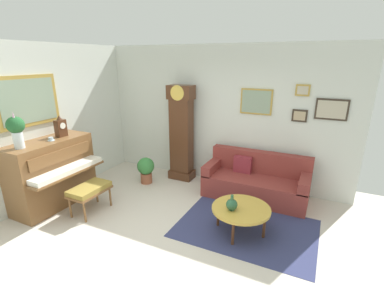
{
  "coord_description": "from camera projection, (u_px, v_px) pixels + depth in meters",
  "views": [
    {
      "loc": [
        2.0,
        -3.0,
        2.53
      ],
      "look_at": [
        -0.09,
        1.29,
        0.91
      ],
      "focal_mm": 26.28,
      "sensor_mm": 36.0,
      "label": 1
    }
  ],
  "objects": [
    {
      "name": "mantel_clock",
      "position": [
        61.0,
        127.0,
        4.98
      ],
      "size": [
        0.13,
        0.18,
        0.38
      ],
      "color": "#4C2B19",
      "rests_on": "piano"
    },
    {
      "name": "piano",
      "position": [
        53.0,
        173.0,
        4.96
      ],
      "size": [
        0.87,
        1.44,
        1.2
      ],
      "color": "brown",
      "rests_on": "ground_plane"
    },
    {
      "name": "couch",
      "position": [
        256.0,
        181.0,
        5.33
      ],
      "size": [
        1.9,
        0.8,
        0.84
      ],
      "color": "maroon",
      "rests_on": "ground_plane"
    },
    {
      "name": "potted_plant",
      "position": [
        146.0,
        169.0,
        5.92
      ],
      "size": [
        0.36,
        0.36,
        0.56
      ],
      "color": "#935138",
      "rests_on": "ground_plane"
    },
    {
      "name": "grandfather_clock",
      "position": [
        181.0,
        136.0,
        5.96
      ],
      "size": [
        0.52,
        0.34,
        2.03
      ],
      "color": "#4C2B19",
      "rests_on": "ground_plane"
    },
    {
      "name": "wall_back",
      "position": [
        220.0,
        116.0,
        5.78
      ],
      "size": [
        5.3,
        0.13,
        2.8
      ],
      "color": "silver",
      "rests_on": "ground_plane"
    },
    {
      "name": "teacup",
      "position": [
        51.0,
        139.0,
        4.76
      ],
      "size": [
        0.12,
        0.12,
        0.06
      ],
      "color": "#ADC6D6",
      "rests_on": "piano"
    },
    {
      "name": "area_rug",
      "position": [
        246.0,
        228.0,
        4.4
      ],
      "size": [
        2.1,
        1.5,
        0.01
      ],
      "primitive_type": "cube",
      "color": "navy",
      "rests_on": "ground_plane"
    },
    {
      "name": "green_jug",
      "position": [
        232.0,
        204.0,
        4.11
      ],
      "size": [
        0.17,
        0.17,
        0.24
      ],
      "color": "#234C33",
      "rests_on": "coffee_table"
    },
    {
      "name": "coffee_table",
      "position": [
        241.0,
        209.0,
        4.21
      ],
      "size": [
        0.88,
        0.88,
        0.41
      ],
      "color": "gold",
      "rests_on": "ground_plane"
    },
    {
      "name": "flower_vase",
      "position": [
        16.0,
        129.0,
        4.26
      ],
      "size": [
        0.26,
        0.26,
        0.58
      ],
      "color": "silver",
      "rests_on": "piano"
    },
    {
      "name": "ground_plane",
      "position": [
        160.0,
        239.0,
        4.21
      ],
      "size": [
        6.4,
        6.0,
        0.1
      ],
      "primitive_type": "cube",
      "color": "beige"
    },
    {
      "name": "piano_bench",
      "position": [
        90.0,
        190.0,
        4.76
      ],
      "size": [
        0.42,
        0.7,
        0.48
      ],
      "color": "brown",
      "rests_on": "ground_plane"
    },
    {
      "name": "wall_left",
      "position": [
        28.0,
        127.0,
        4.82
      ],
      "size": [
        0.13,
        4.9,
        2.8
      ],
      "color": "silver",
      "rests_on": "ground_plane"
    }
  ]
}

